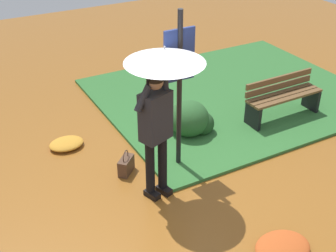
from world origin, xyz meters
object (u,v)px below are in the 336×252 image
(person_with_umbrella, at_px, (161,87))
(info_sign_post, at_px, (179,74))
(handbag, at_px, (126,165))
(park_bench, at_px, (283,98))

(person_with_umbrella, distance_m, info_sign_post, 0.66)
(handbag, bearing_deg, park_bench, 2.86)
(info_sign_post, bearing_deg, handbag, 166.39)
(handbag, bearing_deg, info_sign_post, -13.61)
(person_with_umbrella, bearing_deg, info_sign_post, 40.51)
(person_with_umbrella, height_order, handbag, person_with_umbrella)
(person_with_umbrella, bearing_deg, handbag, 112.12)
(person_with_umbrella, height_order, park_bench, person_with_umbrella)
(person_with_umbrella, relative_size, info_sign_post, 0.89)
(park_bench, bearing_deg, handbag, -177.14)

